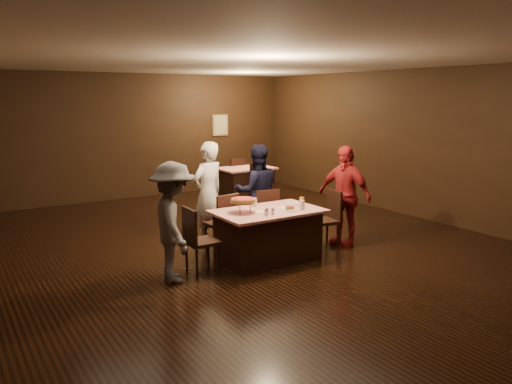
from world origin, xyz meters
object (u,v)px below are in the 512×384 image
(chair_back_far, at_px, (234,176))
(diner_white_jacket, at_px, (208,193))
(main_table, at_px, (268,235))
(chair_end_right, at_px, (324,220))
(diner_red_shirt, at_px, (344,196))
(chair_back_near, at_px, (262,184))
(diner_navy_hoodie, at_px, (257,191))
(glass_front_right, at_px, (302,205))
(glass_amber, at_px, (302,202))
(glass_back, at_px, (254,202))
(chair_far_left, at_px, (221,222))
(pizza_stand, at_px, (243,201))
(chair_far_right, at_px, (263,216))
(plate_empty, at_px, (291,204))
(diner_grey_knit, at_px, (173,222))
(back_table, at_px, (246,183))
(chair_end_left, at_px, (202,240))

(chair_back_far, xyz_separation_m, diner_white_jacket, (-2.47, -3.42, 0.39))
(main_table, distance_m, chair_end_right, 1.10)
(chair_end_right, height_order, diner_red_shirt, diner_red_shirt)
(diner_red_shirt, bearing_deg, chair_back_near, 154.99)
(diner_navy_hoodie, bearing_deg, diner_white_jacket, 12.93)
(chair_end_right, bearing_deg, diner_white_jacket, -120.92)
(main_table, distance_m, chair_back_near, 3.98)
(chair_back_far, xyz_separation_m, glass_front_right, (-1.66, -4.92, 0.37))
(glass_front_right, distance_m, glass_amber, 0.25)
(chair_back_near, relative_size, glass_front_right, 6.79)
(chair_back_near, distance_m, glass_back, 3.78)
(chair_far_left, xyz_separation_m, chair_end_right, (1.50, -0.75, 0.00))
(chair_end_right, relative_size, chair_back_far, 1.00)
(glass_back, bearing_deg, glass_amber, -28.30)
(chair_far_left, relative_size, pizza_stand, 2.50)
(chair_far_right, bearing_deg, main_table, 69.61)
(chair_end_right, xyz_separation_m, chair_back_far, (1.01, 4.67, 0.00))
(diner_white_jacket, bearing_deg, plate_empty, 113.05)
(diner_white_jacket, bearing_deg, chair_far_right, 129.91)
(diner_grey_knit, relative_size, glass_back, 11.53)
(back_table, bearing_deg, chair_back_near, -90.00)
(diner_white_jacket, xyz_separation_m, glass_amber, (0.96, -1.31, -0.02))
(main_table, height_order, chair_far_right, chair_far_right)
(back_table, height_order, chair_far_left, chair_far_left)
(pizza_stand, relative_size, glass_amber, 2.71)
(main_table, height_order, diner_white_jacket, diner_white_jacket)
(glass_front_right, bearing_deg, chair_far_right, 92.86)
(chair_far_left, distance_m, chair_back_far, 4.66)
(chair_far_right, relative_size, glass_back, 6.79)
(chair_back_near, bearing_deg, chair_end_left, -131.28)
(diner_white_jacket, bearing_deg, diner_red_shirt, 129.47)
(glass_front_right, bearing_deg, glass_back, 132.27)
(chair_far_left, height_order, diner_grey_knit, diner_grey_knit)
(diner_red_shirt, bearing_deg, chair_end_left, -105.28)
(back_table, height_order, diner_white_jacket, diner_white_jacket)
(back_table, height_order, diner_grey_knit, diner_grey_knit)
(diner_navy_hoodie, height_order, diner_grey_knit, diner_navy_hoodie)
(chair_back_far, height_order, plate_empty, chair_back_far)
(diner_red_shirt, height_order, pizza_stand, diner_red_shirt)
(chair_far_left, distance_m, diner_navy_hoodie, 1.08)
(diner_navy_hoodie, relative_size, glass_front_right, 11.67)
(chair_end_left, bearing_deg, chair_end_right, -89.15)
(main_table, bearing_deg, diner_navy_hoodie, 64.63)
(chair_end_right, relative_size, pizza_stand, 2.50)
(chair_back_near, relative_size, diner_grey_knit, 0.59)
(chair_far_left, bearing_deg, chair_end_left, 38.04)
(diner_red_shirt, bearing_deg, chair_end_right, -107.05)
(chair_back_near, bearing_deg, chair_end_right, -104.38)
(chair_far_right, distance_m, chair_back_near, 3.13)
(chair_far_left, height_order, pizza_stand, pizza_stand)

